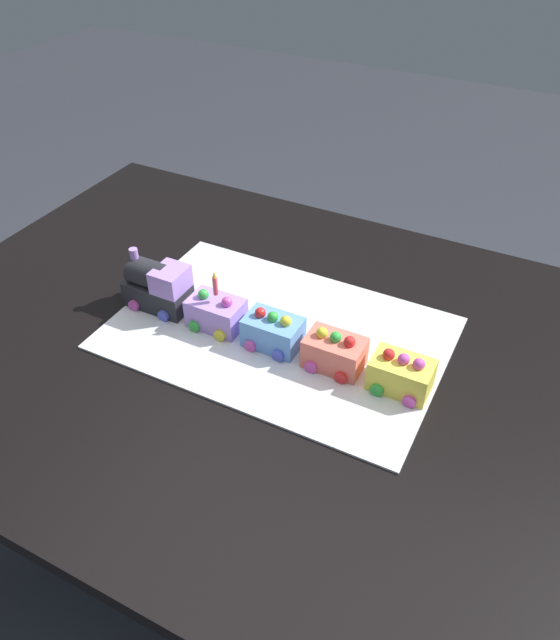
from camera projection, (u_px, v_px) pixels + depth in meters
name	position (u px, v px, depth m)	size (l,w,h in m)	color
ground_plane	(273.00, 562.00, 1.57)	(8.00, 8.00, 0.00)	#2D3038
dining_table	(270.00, 386.00, 1.18)	(1.40, 1.00, 0.74)	black
cake_board	(280.00, 334.00, 1.13)	(0.60, 0.40, 0.00)	silver
cake_locomotive	(158.00, 285.00, 1.16)	(0.14, 0.08, 0.12)	#232328
cake_car_caboose_lavender	(217.00, 312.00, 1.13)	(0.10, 0.08, 0.07)	#AD84E0
cake_car_tanker_sky_blue	(274.00, 331.00, 1.09)	(0.10, 0.08, 0.07)	#669EEA
cake_car_flatbed_coral	(335.00, 351.00, 1.04)	(0.10, 0.08, 0.07)	#F27260
cake_car_hopper_lemon	(402.00, 373.00, 1.00)	(0.10, 0.08, 0.07)	#F4E04C
birthday_candle	(216.00, 283.00, 1.09)	(0.01, 0.01, 0.05)	#F24C59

